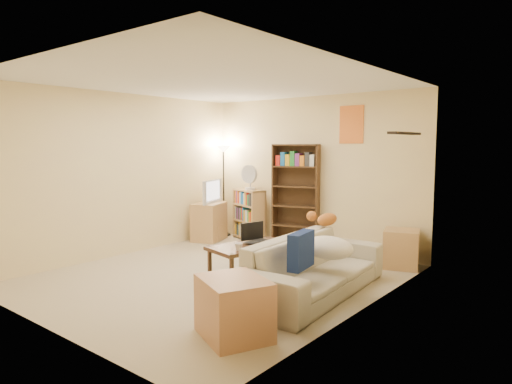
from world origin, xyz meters
The scene contains 19 objects.
room centered at (0.00, 0.01, 1.62)m, with size 4.50×4.54×2.52m.
sofa centered at (1.33, 0.17, 0.32)m, with size 1.01×2.27×0.65m, color #B8AB99.
navy_pillow centered at (1.47, -0.30, 0.62)m, with size 0.43×0.13×0.38m, color navy.
cream_blanket centered at (1.49, 0.23, 0.55)m, with size 0.60×0.43×0.26m, color white.
tabby_cat centered at (0.99, 0.99, 0.73)m, with size 0.51×0.21×0.18m.
coffee_table centered at (0.44, 0.12, 0.30)m, with size 0.81×1.14×0.46m.
laptop centered at (0.47, 0.26, 0.47)m, with size 0.24×0.36×0.03m, color black.
laptop_screen centered at (0.33, 0.29, 0.60)m, with size 0.01×0.34×0.23m, color white.
mug centered at (0.52, -0.21, 0.50)m, with size 0.10×0.10×0.09m, color white.
tv_remote centered at (0.64, 0.43, 0.47)m, with size 0.06×0.18×0.02m, color black.
tv_stand centered at (-1.70, 1.55, 0.34)m, with size 0.45×0.63×0.67m, color tan.
television centered at (-1.70, 1.55, 0.88)m, with size 0.32×0.71×0.41m, color black.
tall_bookshelf centered at (-0.17, 2.05, 0.91)m, with size 0.82×0.46×1.72m.
short_bookshelf centered at (-1.18, 2.05, 0.45)m, with size 0.76×0.51×0.91m.
desk_fan centered at (-1.13, 2.01, 1.14)m, with size 0.32×0.18×0.44m.
floor_lamp centered at (-1.80, 2.05, 1.35)m, with size 0.29×0.29×1.70m.
side_table centered at (1.69, 1.92, 0.27)m, with size 0.46×0.46×0.53m, color tan.
end_cabinet centered at (1.40, -1.29, 0.27)m, with size 0.64×0.53×0.53m, color tan.
book_stacks centered at (0.18, 1.49, 0.09)m, with size 1.23×0.18×0.21m.
Camera 1 is at (4.01, -4.23, 1.71)m, focal length 32.00 mm.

